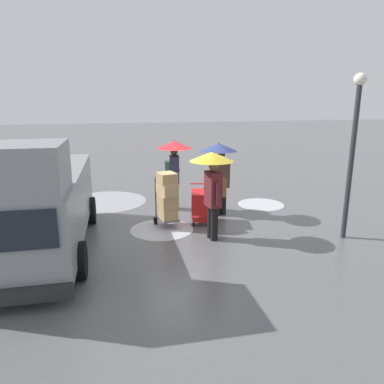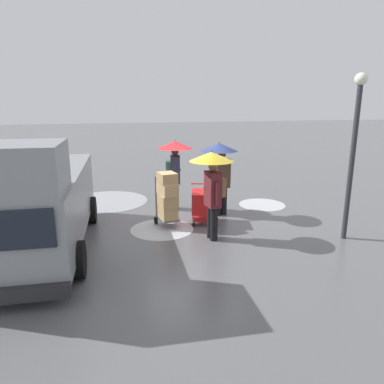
% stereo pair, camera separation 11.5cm
% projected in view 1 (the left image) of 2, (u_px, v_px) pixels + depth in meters
% --- Properties ---
extents(ground_plane, '(90.00, 90.00, 0.00)m').
position_uv_depth(ground_plane, '(191.00, 221.00, 10.04)').
color(ground_plane, '#5B5B5E').
extents(slush_patch_under_van, '(1.48, 1.48, 0.01)m').
position_uv_depth(slush_patch_under_van, '(261.00, 204.00, 11.60)').
color(slush_patch_under_van, silver).
rests_on(slush_patch_under_van, ground).
extents(slush_patch_mid_street, '(2.73, 2.73, 0.01)m').
position_uv_depth(slush_patch_mid_street, '(105.00, 201.00, 11.92)').
color(slush_patch_mid_street, '#999BA0').
rests_on(slush_patch_mid_street, ground).
extents(slush_patch_far_side, '(1.64, 1.64, 0.01)m').
position_uv_depth(slush_patch_far_side, '(162.00, 229.00, 9.36)').
color(slush_patch_far_side, silver).
rests_on(slush_patch_far_side, ground).
extents(cargo_van_parked_right, '(2.35, 5.41, 2.60)m').
position_uv_depth(cargo_van_parked_right, '(34.00, 202.00, 7.60)').
color(cargo_van_parked_right, gray).
rests_on(cargo_van_parked_right, ground).
extents(shopping_cart_vendor, '(0.73, 0.92, 1.02)m').
position_uv_depth(shopping_cart_vendor, '(201.00, 203.00, 9.74)').
color(shopping_cart_vendor, red).
rests_on(shopping_cart_vendor, ground).
extents(hand_dolly_boxes, '(0.63, 0.78, 1.46)m').
position_uv_depth(hand_dolly_boxes, '(167.00, 197.00, 9.38)').
color(hand_dolly_boxes, '#515156').
rests_on(hand_dolly_boxes, ground).
extents(pedestrian_pink_side, '(1.04, 1.04, 2.15)m').
position_uv_depth(pedestrian_pink_side, '(219.00, 162.00, 10.14)').
color(pedestrian_pink_side, black).
rests_on(pedestrian_pink_side, ground).
extents(pedestrian_black_side, '(1.04, 1.04, 2.15)m').
position_uv_depth(pedestrian_black_side, '(174.00, 159.00, 10.68)').
color(pedestrian_black_side, black).
rests_on(pedestrian_black_side, ground).
extents(pedestrian_white_side, '(1.04, 1.04, 2.15)m').
position_uv_depth(pedestrian_white_side, '(213.00, 175.00, 8.40)').
color(pedestrian_white_side, black).
rests_on(pedestrian_white_side, ground).
extents(street_lamp, '(0.28, 0.28, 3.86)m').
position_uv_depth(street_lamp, '(353.00, 141.00, 8.23)').
color(street_lamp, '#2D2D33').
rests_on(street_lamp, ground).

